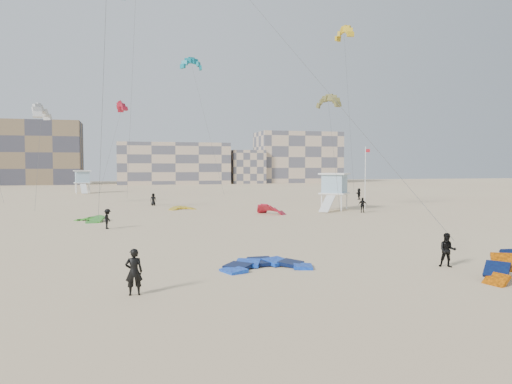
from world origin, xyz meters
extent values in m
plane|color=beige|center=(0.00, 0.00, 0.00)|extent=(320.00, 320.00, 0.00)
imported|color=black|center=(-3.59, 0.76, 0.96)|extent=(0.71, 0.48, 1.93)
imported|color=black|center=(12.33, 2.39, 0.89)|extent=(1.10, 1.03, 1.79)
imported|color=black|center=(-5.35, 23.44, 0.84)|extent=(0.88, 1.21, 1.69)
imported|color=black|center=(22.14, 31.36, 0.85)|extent=(1.05, 0.93, 1.71)
imported|color=black|center=(-0.26, 47.65, 0.82)|extent=(0.82, 0.56, 1.64)
imported|color=black|center=(31.55, 51.25, 0.90)|extent=(0.72, 1.72, 1.80)
cylinder|color=#3F3F3F|center=(-5.48, 19.70, 9.59)|extent=(1.12, 5.18, 17.20)
cylinder|color=#3F3F3F|center=(9.59, 15.53, 12.47)|extent=(9.58, 21.81, 22.97)
cylinder|color=#3F3F3F|center=(-12.32, 34.31, 5.98)|extent=(0.22, 6.58, 9.96)
cylinder|color=#3F3F3F|center=(-2.90, 46.68, 15.00)|extent=(1.52, 5.62, 28.01)
cylinder|color=#3F3F3F|center=(18.12, 30.38, 6.76)|extent=(1.13, 5.81, 11.52)
cylinder|color=#3F3F3F|center=(29.20, 49.98, 12.57)|extent=(4.97, 6.49, 23.15)
cylinder|color=#3F3F3F|center=(8.48, 56.37, 11.14)|extent=(3.88, 6.73, 20.28)
cylinder|color=#3F3F3F|center=(-5.90, 60.70, 7.98)|extent=(3.39, 10.38, 13.97)
cube|color=white|center=(20.32, 35.13, 2.02)|extent=(4.27, 4.27, 0.15)
cube|color=#93B4C9|center=(20.32, 35.13, 3.18)|extent=(3.50, 3.50, 2.16)
cube|color=white|center=(20.32, 35.13, 4.35)|extent=(4.42, 4.42, 0.17)
cube|color=white|center=(20.32, 32.21, 0.97)|extent=(2.80, 3.05, 1.79)
cube|color=white|center=(-11.89, 82.15, 2.01)|extent=(3.46, 3.46, 0.15)
cube|color=#93B4C9|center=(-11.89, 82.15, 3.16)|extent=(2.84, 2.84, 2.15)
cube|color=white|center=(-11.89, 82.15, 4.33)|extent=(3.58, 3.58, 0.17)
cube|color=white|center=(-11.89, 79.24, 0.97)|extent=(1.56, 3.19, 1.78)
cylinder|color=white|center=(23.87, 34.18, 3.79)|extent=(0.09, 0.09, 7.58)
cube|color=red|center=(24.15, 34.18, 7.10)|extent=(0.57, 0.02, 0.38)
cube|color=brown|center=(-30.00, 134.00, 9.00)|extent=(28.00, 14.00, 18.00)
cube|color=#C0A78D|center=(10.00, 130.00, 6.00)|extent=(32.00, 16.00, 12.00)
cube|color=#C0A78D|center=(50.00, 132.00, 8.00)|extent=(26.00, 14.00, 16.00)
cube|color=#C0A78D|center=(32.00, 128.00, 5.00)|extent=(10.00, 10.00, 10.00)
camera|label=1|loc=(-3.90, -19.99, 5.28)|focal=35.00mm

